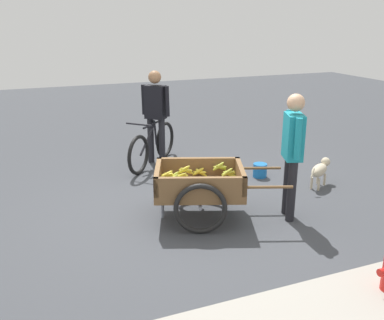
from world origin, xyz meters
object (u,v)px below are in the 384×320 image
at_px(cyclist_person, 156,109).
at_px(plastic_bucket, 260,170).
at_px(dog, 320,169).
at_px(bicycle, 152,146).
at_px(fruit_cart, 199,186).
at_px(vendor_person, 293,146).

distance_m(cyclist_person, plastic_bucket, 2.06).
bearing_deg(dog, bicycle, -42.59).
xyz_separation_m(bicycle, plastic_bucket, (-1.44, 1.21, -0.24)).
bearing_deg(fruit_cart, bicycle, -91.39).
distance_m(fruit_cart, dog, 2.16).
distance_m(cyclist_person, dog, 2.90).
bearing_deg(bicycle, plastic_bucket, 139.97).
bearing_deg(plastic_bucket, fruit_cart, 34.35).
bearing_deg(cyclist_person, dog, 134.32).
bearing_deg(fruit_cart, plastic_bucket, -145.65).
height_order(fruit_cart, dog, fruit_cart).
height_order(fruit_cart, cyclist_person, cyclist_person).
bearing_deg(vendor_person, fruit_cart, -20.85).
relative_size(vendor_person, bicycle, 1.30).
bearing_deg(vendor_person, cyclist_person, -71.57).
height_order(vendor_person, plastic_bucket, vendor_person).
bearing_deg(dog, vendor_person, 35.01).
height_order(bicycle, dog, bicycle).
distance_m(bicycle, dog, 2.81).
relative_size(fruit_cart, vendor_person, 1.13).
height_order(bicycle, plastic_bucket, bicycle).
height_order(dog, plastic_bucket, dog).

